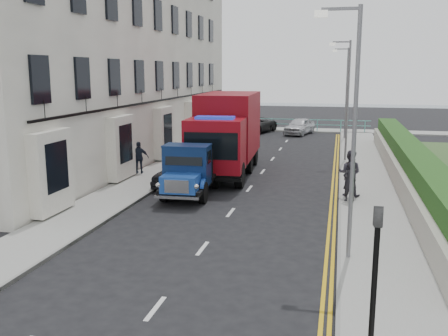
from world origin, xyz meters
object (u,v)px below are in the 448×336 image
lamp_near (350,120)px  lamp_mid (346,94)px  lamp_far (345,88)px  pedestrian_east_near (350,181)px  red_lorry (227,132)px  bedford_lorry (188,174)px  parked_car_front (183,170)px

lamp_near → lamp_mid: 16.00m
lamp_far → pedestrian_east_near: size_ratio=4.38×
red_lorry → lamp_far: bearing=64.8°
bedford_lorry → pedestrian_east_near: bedford_lorry is taller
bedford_lorry → pedestrian_east_near: bearing=1.9°
lamp_mid → red_lorry: lamp_mid is taller
pedestrian_east_near → parked_car_front: bearing=-35.7°
lamp_mid → red_lorry: size_ratio=0.87×
lamp_mid → pedestrian_east_near: (0.22, -9.62, -3.08)m
lamp_far → parked_car_front: 19.65m
red_lorry → lamp_near: bearing=-65.1°
lamp_far → lamp_mid: bearing=-90.0°
lamp_near → lamp_far: 26.00m
lamp_mid → lamp_far: (0.00, 10.00, 0.00)m
lamp_near → lamp_mid: size_ratio=1.00×
pedestrian_east_near → lamp_far: bearing=-112.4°
lamp_mid → parked_car_front: size_ratio=1.71×
lamp_near → lamp_mid: bearing=90.0°
lamp_near → parked_car_front: bearing=132.3°
red_lorry → lamp_mid: bearing=35.8°
bedford_lorry → pedestrian_east_near: size_ratio=3.05×
bedford_lorry → lamp_far: bearing=69.4°
lamp_far → pedestrian_east_near: lamp_far is taller
red_lorry → parked_car_front: (-1.40, -3.07, -1.50)m
red_lorry → parked_car_front: red_lorry is taller
pedestrian_east_near → lamp_near: bearing=65.0°
lamp_near → parked_car_front: 11.43m
red_lorry → bedford_lorry: bearing=-98.0°
lamp_far → parked_car_front: (-7.36, -17.91, -3.30)m
lamp_near → pedestrian_east_near: 7.08m
lamp_mid → bedford_lorry: lamp_mid is taller
bedford_lorry → parked_car_front: 2.50m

